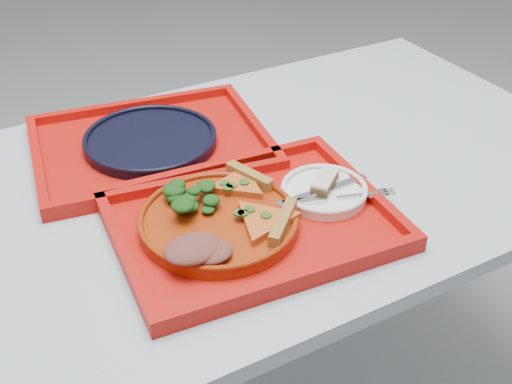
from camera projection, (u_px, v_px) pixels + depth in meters
The scene contains 13 objects.
table at pixel (200, 221), 1.20m from camera, with size 1.60×0.80×0.75m.
tray_main at pixel (251, 223), 1.07m from camera, with size 0.45×0.35×0.01m, color #B00F09.
tray_far at pixel (151, 147), 1.27m from camera, with size 0.45×0.35×0.01m, color #B00F09.
dinner_plate at pixel (219, 223), 1.05m from camera, with size 0.26×0.26×0.02m, color maroon.
side_plate at pixel (324, 193), 1.12m from camera, with size 0.15×0.15×0.01m, color white.
navy_plate at pixel (150, 141), 1.26m from camera, with size 0.26×0.26×0.02m, color black.
pizza_slice_a at pixel (264, 218), 1.02m from camera, with size 0.13×0.11×0.02m, color orange, non-canonical shape.
pizza_slice_b at pixel (239, 183), 1.11m from camera, with size 0.11×0.10×0.02m, color orange, non-canonical shape.
salad_heap at pixel (193, 193), 1.06m from camera, with size 0.09×0.08×0.04m, color black.
meat_portion at pixel (193, 249), 0.95m from camera, with size 0.09×0.07×0.03m, color brown.
dessert_bar at pixel (325, 181), 1.12m from camera, with size 0.08×0.07×0.02m.
knife at pixel (323, 190), 1.11m from camera, with size 0.18×0.02×0.01m, color silver.
fork at pixel (336, 198), 1.09m from camera, with size 0.18×0.02×0.01m, color silver.
Camera 1 is at (-0.37, -0.89, 1.41)m, focal length 45.00 mm.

